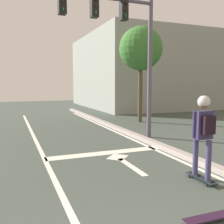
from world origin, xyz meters
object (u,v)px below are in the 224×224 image
(spare_skateboard, at_px, (210,218))
(traffic_signal_mast, at_px, (119,31))
(skateboard, at_px, (201,178))
(roadside_tree, at_px, (141,49))
(skater, at_px, (204,126))

(spare_skateboard, bearing_deg, traffic_signal_mast, 80.29)
(skateboard, relative_size, roadside_tree, 0.16)
(skateboard, bearing_deg, skater, -89.86)
(spare_skateboard, relative_size, roadside_tree, 0.17)
(traffic_signal_mast, bearing_deg, skater, -89.77)
(traffic_signal_mast, bearing_deg, roadside_tree, 52.56)
(skateboard, relative_size, traffic_signal_mast, 0.15)
(skateboard, distance_m, roadside_tree, 9.09)
(roadside_tree, bearing_deg, skater, -109.24)
(skateboard, xyz_separation_m, skater, (0.00, -0.02, 1.07))
(spare_skateboard, bearing_deg, skateboard, 53.57)
(skateboard, distance_m, skater, 1.07)
(skateboard, distance_m, spare_skateboard, 1.63)
(traffic_signal_mast, relative_size, roadside_tree, 1.07)
(skater, bearing_deg, spare_skateboard, -126.78)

